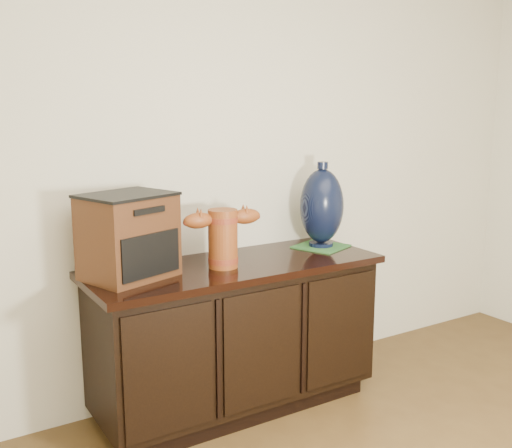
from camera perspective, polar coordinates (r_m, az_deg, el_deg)
sideboard at (r=3.05m, az=-1.96°, el=-10.46°), size 1.46×0.56×0.75m
terracotta_vessel at (r=2.82m, az=-3.18°, el=-1.05°), size 0.39×0.16×0.28m
tv_radio at (r=2.71m, az=-12.06°, el=-1.13°), size 0.46×0.41×0.38m
green_mat at (r=3.28m, az=6.20°, el=-2.12°), size 0.32×0.32×0.01m
lamp_base at (r=3.23m, az=6.28°, el=1.68°), size 0.30×0.30×0.46m
spray_can at (r=2.96m, az=-7.82°, el=-1.83°), size 0.07×0.07×0.19m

